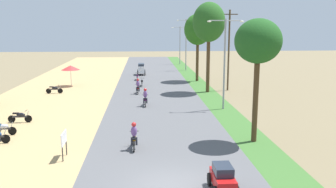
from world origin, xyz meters
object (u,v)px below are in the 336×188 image
(parked_motorbike_second, at_px, (3,128))
(streetlamp_near, at_px, (225,58))
(parked_motorbike_fourth, at_px, (55,89))
(motorbike_foreground_rider, at_px, (134,136))
(median_tree_second, at_px, (209,23))
(street_signboard, at_px, (64,140))
(vendor_umbrella, at_px, (70,68))
(streetlamp_far, at_px, (180,42))
(utility_pole_near, at_px, (229,49))
(streetlamp_mid, at_px, (186,41))
(car_van_white, at_px, (141,68))
(motorbike_ahead_third, at_px, (138,86))
(motorbike_ahead_fifth, at_px, (137,76))
(motorbike_ahead_second, at_px, (145,98))
(median_tree_third, at_px, (198,30))
(car_hatchback_red, at_px, (223,178))
(motorbike_ahead_fourth, at_px, (142,82))
(parked_motorbike_third, at_px, (20,116))

(parked_motorbike_second, height_order, streetlamp_near, streetlamp_near)
(parked_motorbike_second, xyz_separation_m, parked_motorbike_fourth, (-0.19, 15.34, 0.00))
(parked_motorbike_second, xyz_separation_m, motorbike_foreground_rider, (8.84, -3.41, 0.30))
(median_tree_second, bearing_deg, street_signboard, -120.27)
(vendor_umbrella, bearing_deg, parked_motorbike_second, -91.89)
(parked_motorbike_fourth, xyz_separation_m, streetlamp_far, (16.65, 29.44, 3.65))
(utility_pole_near, distance_m, motorbike_foreground_rider, 22.54)
(streetlamp_mid, relative_size, car_van_white, 3.44)
(vendor_umbrella, xyz_separation_m, motorbike_ahead_third, (8.17, -5.66, -1.45))
(street_signboard, height_order, motorbike_ahead_fifth, street_signboard)
(vendor_umbrella, distance_m, streetlamp_mid, 21.85)
(streetlamp_near, height_order, motorbike_ahead_second, streetlamp_near)
(median_tree_second, bearing_deg, median_tree_third, 89.66)
(utility_pole_near, bearing_deg, car_van_white, 126.23)
(street_signboard, height_order, motorbike_ahead_second, motorbike_ahead_second)
(streetlamp_far, bearing_deg, motorbike_ahead_fifth, -111.13)
(median_tree_third, xyz_separation_m, car_hatchback_red, (-3.74, -32.72, -6.02))
(motorbike_foreground_rider, bearing_deg, median_tree_second, 67.38)
(vendor_umbrella, height_order, motorbike_ahead_third, vendor_umbrella)
(motorbike_ahead_fourth, bearing_deg, car_van_white, 90.61)
(parked_motorbike_third, height_order, median_tree_third, median_tree_third)
(car_hatchback_red, bearing_deg, vendor_umbrella, 112.36)
(streetlamp_near, distance_m, motorbike_ahead_third, 11.49)
(street_signboard, distance_m, streetlamp_mid, 41.51)
(parked_motorbike_second, bearing_deg, car_hatchback_red, -36.27)
(parked_motorbike_fourth, distance_m, motorbike_ahead_fifth, 12.70)
(parked_motorbike_fourth, bearing_deg, streetlamp_far, 60.51)
(motorbike_ahead_second, height_order, motorbike_ahead_third, same)
(vendor_umbrella, height_order, car_hatchback_red, vendor_umbrella)
(streetlamp_mid, distance_m, utility_pole_near, 18.97)
(street_signboard, bearing_deg, motorbike_ahead_fourth, 80.04)
(streetlamp_far, height_order, car_hatchback_red, streetlamp_far)
(streetlamp_near, xyz_separation_m, streetlamp_mid, (0.00, 28.31, 0.25))
(motorbike_ahead_fifth, bearing_deg, streetlamp_far, 68.87)
(motorbike_ahead_third, bearing_deg, parked_motorbike_second, -121.33)
(street_signboard, distance_m, car_hatchback_red, 9.17)
(median_tree_third, xyz_separation_m, utility_pole_near, (2.50, -7.00, -2.06))
(median_tree_second, xyz_separation_m, median_tree_third, (0.05, 8.23, -0.84))
(parked_motorbike_second, height_order, utility_pole_near, utility_pole_near)
(motorbike_foreground_rider, bearing_deg, motorbike_ahead_second, 86.34)
(streetlamp_near, xyz_separation_m, motorbike_ahead_fifth, (-7.84, 17.73, -3.99))
(parked_motorbike_fourth, height_order, streetlamp_mid, streetlamp_mid)
(median_tree_second, height_order, car_hatchback_red, median_tree_second)
(car_van_white, relative_size, motorbike_ahead_third, 1.34)
(streetlamp_mid, bearing_deg, motorbike_ahead_fifth, -126.54)
(median_tree_third, distance_m, motorbike_ahead_second, 17.55)
(motorbike_foreground_rider, bearing_deg, car_van_white, 89.46)
(streetlamp_mid, bearing_deg, streetlamp_near, -90.00)
(streetlamp_near, xyz_separation_m, utility_pole_near, (2.62, 9.53, 0.15))
(parked_motorbike_third, relative_size, motorbike_ahead_second, 1.00)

